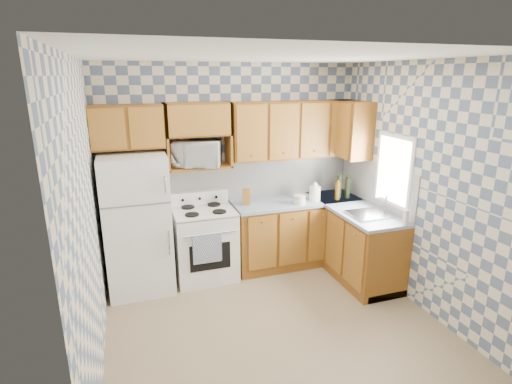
% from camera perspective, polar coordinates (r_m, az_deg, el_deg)
% --- Properties ---
extents(floor, '(3.40, 3.40, 0.00)m').
position_cam_1_polar(floor, '(4.47, 2.59, -18.29)').
color(floor, '#897354').
rests_on(floor, ground).
extents(back_wall, '(3.40, 0.02, 2.70)m').
position_cam_1_polar(back_wall, '(5.34, -3.43, 3.42)').
color(back_wall, slate).
rests_on(back_wall, ground).
extents(right_wall, '(0.02, 3.20, 2.70)m').
position_cam_1_polar(right_wall, '(4.74, 22.36, 0.53)').
color(right_wall, slate).
rests_on(right_wall, ground).
extents(backsplash_back, '(2.60, 0.02, 0.56)m').
position_cam_1_polar(backsplash_back, '(5.48, 0.67, 2.17)').
color(backsplash_back, white).
rests_on(backsplash_back, back_wall).
extents(backsplash_right, '(0.02, 1.60, 0.56)m').
position_cam_1_polar(backsplash_right, '(5.38, 16.63, 1.20)').
color(backsplash_right, white).
rests_on(backsplash_right, right_wall).
extents(refrigerator, '(0.75, 0.70, 1.68)m').
position_cam_1_polar(refrigerator, '(4.97, -16.58, -4.37)').
color(refrigerator, white).
rests_on(refrigerator, floor).
extents(stove_body, '(0.76, 0.65, 0.90)m').
position_cam_1_polar(stove_body, '(5.22, -7.33, -7.43)').
color(stove_body, white).
rests_on(stove_body, floor).
extents(cooktop, '(0.76, 0.65, 0.02)m').
position_cam_1_polar(cooktop, '(5.05, -7.52, -2.70)').
color(cooktop, silver).
rests_on(cooktop, stove_body).
extents(backguard, '(0.76, 0.08, 0.17)m').
position_cam_1_polar(backguard, '(5.28, -8.15, -0.80)').
color(backguard, white).
rests_on(backguard, cooktop).
extents(dish_towel_left, '(0.17, 0.02, 0.37)m').
position_cam_1_polar(dish_towel_left, '(4.85, -8.00, -8.13)').
color(dish_towel_left, navy).
rests_on(dish_towel_left, stove_body).
extents(dish_towel_right, '(0.17, 0.02, 0.37)m').
position_cam_1_polar(dish_towel_right, '(4.88, -5.95, -7.89)').
color(dish_towel_right, navy).
rests_on(dish_towel_right, stove_body).
extents(base_cabinets_back, '(1.75, 0.60, 0.88)m').
position_cam_1_polar(base_cabinets_back, '(5.61, 5.75, -5.74)').
color(base_cabinets_back, brown).
rests_on(base_cabinets_back, floor).
extents(base_cabinets_right, '(0.60, 1.60, 0.88)m').
position_cam_1_polar(base_cabinets_right, '(5.46, 13.47, -6.76)').
color(base_cabinets_right, brown).
rests_on(base_cabinets_right, floor).
extents(countertop_back, '(1.77, 0.63, 0.04)m').
position_cam_1_polar(countertop_back, '(5.45, 5.91, -1.27)').
color(countertop_back, gray).
rests_on(countertop_back, base_cabinets_back).
extents(countertop_right, '(0.63, 1.60, 0.04)m').
position_cam_1_polar(countertop_right, '(5.30, 13.75, -2.18)').
color(countertop_right, gray).
rests_on(countertop_right, base_cabinets_right).
extents(upper_cabinets_back, '(1.75, 0.33, 0.74)m').
position_cam_1_polar(upper_cabinets_back, '(5.37, 5.58, 8.87)').
color(upper_cabinets_back, brown).
rests_on(upper_cabinets_back, back_wall).
extents(upper_cabinets_fridge, '(0.82, 0.33, 0.50)m').
position_cam_1_polar(upper_cabinets_fridge, '(4.89, -17.94, 8.86)').
color(upper_cabinets_fridge, brown).
rests_on(upper_cabinets_fridge, back_wall).
extents(upper_cabinets_right, '(0.33, 0.70, 0.74)m').
position_cam_1_polar(upper_cabinets_right, '(5.54, 13.18, 8.75)').
color(upper_cabinets_right, brown).
rests_on(upper_cabinets_right, right_wall).
extents(microwave_shelf, '(0.80, 0.33, 0.03)m').
position_cam_1_polar(microwave_shelf, '(5.06, -8.10, 3.55)').
color(microwave_shelf, brown).
rests_on(microwave_shelf, back_wall).
extents(microwave, '(0.67, 0.56, 0.32)m').
position_cam_1_polar(microwave, '(5.02, -8.38, 5.47)').
color(microwave, white).
rests_on(microwave, microwave_shelf).
extents(sink, '(0.48, 0.40, 0.03)m').
position_cam_1_polar(sink, '(5.02, 15.92, -3.09)').
color(sink, '#B7B7BC').
rests_on(sink, countertop_right).
extents(window, '(0.02, 0.66, 0.86)m').
position_cam_1_polar(window, '(5.04, 19.07, 2.94)').
color(window, silver).
rests_on(window, right_wall).
extents(bottle_0, '(0.07, 0.07, 0.30)m').
position_cam_1_polar(bottle_0, '(5.59, 11.79, 0.74)').
color(bottle_0, black).
rests_on(bottle_0, countertop_back).
extents(bottle_1, '(0.07, 0.07, 0.28)m').
position_cam_1_polar(bottle_1, '(5.59, 12.98, 0.57)').
color(bottle_1, black).
rests_on(bottle_1, countertop_back).
extents(bottle_2, '(0.07, 0.07, 0.26)m').
position_cam_1_polar(bottle_2, '(5.70, 12.88, 0.77)').
color(bottle_2, '#59360A').
rests_on(bottle_2, countertop_back).
extents(bottle_3, '(0.07, 0.07, 0.24)m').
position_cam_1_polar(bottle_3, '(5.50, 11.55, 0.16)').
color(bottle_3, '#59360A').
rests_on(bottle_3, countertop_back).
extents(knife_block, '(0.11, 0.11, 0.21)m').
position_cam_1_polar(knife_block, '(5.17, -1.41, -0.73)').
color(knife_block, brown).
rests_on(knife_block, countertop_back).
extents(electric_kettle, '(0.15, 0.15, 0.19)m').
position_cam_1_polar(electric_kettle, '(5.42, 8.39, -0.18)').
color(electric_kettle, white).
rests_on(electric_kettle, countertop_back).
extents(food_containers, '(0.17, 0.17, 0.11)m').
position_cam_1_polar(food_containers, '(5.25, 6.20, -1.08)').
color(food_containers, beige).
rests_on(food_containers, countertop_back).
extents(soap_bottle, '(0.06, 0.06, 0.17)m').
position_cam_1_polar(soap_bottle, '(4.81, 20.66, -3.36)').
color(soap_bottle, beige).
rests_on(soap_bottle, countertop_right).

